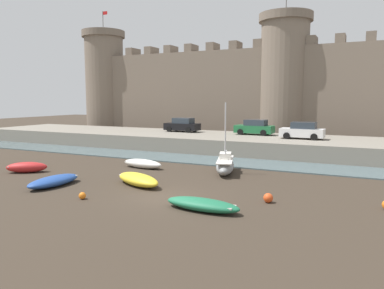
# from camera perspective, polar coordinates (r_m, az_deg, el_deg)

# --- Properties ---
(ground_plane) EXTENTS (160.00, 160.00, 0.00)m
(ground_plane) POSITION_cam_1_polar(r_m,az_deg,el_deg) (20.99, -4.24, -8.05)
(ground_plane) COLOR #382D23
(water_channel) EXTENTS (80.00, 4.50, 0.10)m
(water_channel) POSITION_cam_1_polar(r_m,az_deg,el_deg) (32.01, 6.71, -2.72)
(water_channel) COLOR slate
(water_channel) RESTS_ON ground
(quay_road) EXTENTS (68.67, 10.00, 1.56)m
(quay_road) POSITION_cam_1_polar(r_m,az_deg,el_deg) (38.78, 10.16, 0.02)
(quay_road) COLOR gray
(quay_road) RESTS_ON ground
(castle) EXTENTS (63.31, 6.64, 18.91)m
(castle) POSITION_cam_1_polar(r_m,az_deg,el_deg) (49.56, 13.81, 8.64)
(castle) COLOR #7A6B5B
(castle) RESTS_ON ground
(rowboat_foreground_left) EXTENTS (3.98, 1.47, 0.60)m
(rowboat_foreground_left) POSITION_cam_1_polar(r_m,az_deg,el_deg) (18.50, 1.59, -9.09)
(rowboat_foreground_left) COLOR #1E6B47
(rowboat_foreground_left) RESTS_ON ground
(rowboat_midflat_right) EXTENTS (4.21, 3.00, 0.75)m
(rowboat_midflat_right) POSITION_cam_1_polar(r_m,az_deg,el_deg) (23.93, -8.23, -5.25)
(rowboat_midflat_right) COLOR yellow
(rowboat_midflat_right) RESTS_ON ground
(rowboat_near_channel_left) EXTENTS (1.62, 3.87, 0.63)m
(rowboat_near_channel_left) POSITION_cam_1_polar(r_m,az_deg,el_deg) (25.06, -20.32, -5.20)
(rowboat_near_channel_left) COLOR #234793
(rowboat_near_channel_left) RESTS_ON ground
(sailboat_midflat_centre) EXTENTS (2.53, 4.67, 5.18)m
(sailboat_midflat_centre) POSITION_cam_1_polar(r_m,az_deg,el_deg) (27.52, 5.07, -3.12)
(sailboat_midflat_centre) COLOR gray
(sailboat_midflat_centre) RESTS_ON ground
(rowboat_foreground_centre) EXTENTS (3.01, 2.55, 0.78)m
(rowboat_foreground_centre) POSITION_cam_1_polar(r_m,az_deg,el_deg) (30.28, -23.88, -3.16)
(rowboat_foreground_centre) COLOR red
(rowboat_foreground_centre) RESTS_ON ground
(rowboat_foreground_right) EXTENTS (3.71, 1.54, 0.70)m
(rowboat_foreground_right) POSITION_cam_1_polar(r_m,az_deg,el_deg) (29.75, -7.56, -2.87)
(rowboat_foreground_right) COLOR silver
(rowboat_foreground_right) RESTS_ON ground
(mooring_buoy_mid_mud) EXTENTS (0.38, 0.38, 0.38)m
(mooring_buoy_mid_mud) POSITION_cam_1_polar(r_m,az_deg,el_deg) (21.39, -16.37, -7.50)
(mooring_buoy_mid_mud) COLOR orange
(mooring_buoy_mid_mud) RESTS_ON ground
(mooring_buoy_near_shore) EXTENTS (0.51, 0.51, 0.51)m
(mooring_buoy_near_shore) POSITION_cam_1_polar(r_m,az_deg,el_deg) (20.27, 11.53, -7.98)
(mooring_buoy_near_shore) COLOR #E04C1E
(mooring_buoy_near_shore) RESTS_ON ground
(car_quay_centre_west) EXTENTS (4.16, 2.00, 1.62)m
(car_quay_centre_west) POSITION_cam_1_polar(r_m,az_deg,el_deg) (40.74, 9.52, 2.57)
(car_quay_centre_west) COLOR #1E6638
(car_quay_centre_west) RESTS_ON quay_road
(car_quay_centre_east) EXTENTS (4.16, 2.00, 1.62)m
(car_quay_centre_east) POSITION_cam_1_polar(r_m,az_deg,el_deg) (37.58, 16.48, 2.01)
(car_quay_centre_east) COLOR silver
(car_quay_centre_east) RESTS_ON quay_road
(car_quay_west) EXTENTS (4.16, 2.00, 1.62)m
(car_quay_west) POSITION_cam_1_polar(r_m,az_deg,el_deg) (43.76, -1.47, 2.97)
(car_quay_west) COLOR black
(car_quay_west) RESTS_ON quay_road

